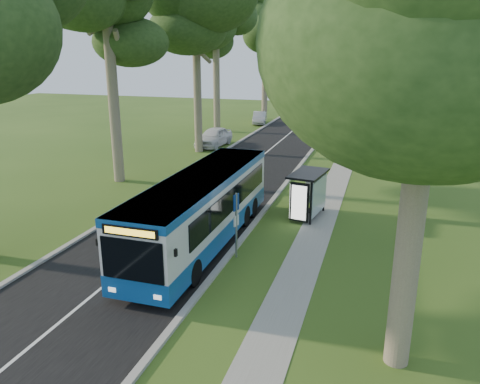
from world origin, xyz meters
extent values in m
plane|color=#314F18|center=(0.00, 0.00, 0.00)|extent=(120.00, 120.00, 0.00)
cube|color=black|center=(-3.50, 10.00, 0.01)|extent=(7.00, 100.00, 0.02)
cube|color=#9E9B93|center=(0.00, 10.00, 0.06)|extent=(0.25, 100.00, 0.12)
cube|color=#9E9B93|center=(-7.00, 10.00, 0.06)|extent=(0.25, 100.00, 0.12)
cube|color=white|center=(-3.50, 10.00, 0.02)|extent=(0.12, 100.00, 0.00)
cube|color=gray|center=(3.00, 10.00, 0.01)|extent=(1.50, 100.00, 0.02)
cube|color=silver|center=(-1.51, -0.06, 1.71)|extent=(2.49, 11.61, 2.75)
cube|color=#104B97|center=(-1.51, -0.06, 0.72)|extent=(2.52, 11.64, 0.77)
cube|color=#104B97|center=(-1.51, -0.06, 2.94)|extent=(2.52, 11.64, 0.31)
cube|color=black|center=(-1.51, -5.88, 1.84)|extent=(2.17, 0.06, 1.40)
cube|color=yellow|center=(-1.51, -5.91, 2.80)|extent=(1.74, 0.03, 0.21)
cube|color=black|center=(-1.51, -5.81, 0.48)|extent=(2.32, 0.13, 0.29)
cylinder|color=black|center=(-2.60, -3.64, 0.50)|extent=(0.28, 1.01, 1.00)
cylinder|color=black|center=(-0.42, -3.64, 0.50)|extent=(0.28, 1.01, 1.00)
cylinder|color=black|center=(-2.60, 3.32, 0.50)|extent=(0.28, 1.01, 1.00)
cylinder|color=black|center=(-0.42, 3.32, 0.50)|extent=(0.28, 1.01, 1.00)
cylinder|color=gray|center=(0.30, -0.91, 1.38)|extent=(0.09, 0.09, 2.75)
cube|color=navy|center=(0.30, -0.91, 2.37)|extent=(0.13, 0.38, 0.68)
cylinder|color=yellow|center=(0.27, -0.91, 2.53)|extent=(0.07, 0.24, 0.24)
cube|color=white|center=(0.30, -0.91, 1.60)|extent=(0.13, 0.33, 0.44)
cube|color=black|center=(2.78, 3.76, 1.10)|extent=(0.10, 0.10, 2.20)
cube|color=black|center=(2.78, 6.02, 1.10)|extent=(0.10, 0.10, 2.20)
cube|color=black|center=(2.24, 4.89, 2.26)|extent=(1.85, 2.88, 0.11)
cube|color=silver|center=(2.86, 4.89, 1.19)|extent=(0.39, 2.23, 1.76)
cube|color=black|center=(2.24, 3.66, 1.10)|extent=(0.94, 0.28, 1.94)
cube|color=white|center=(2.24, 3.57, 1.10)|extent=(0.74, 0.14, 1.72)
cube|color=black|center=(2.50, 5.16, 0.40)|extent=(0.58, 1.62, 0.05)
cylinder|color=black|center=(1.37, 5.93, 0.45)|extent=(0.50, 0.50, 0.91)
cylinder|color=black|center=(1.37, 5.93, 0.93)|extent=(0.54, 0.54, 0.05)
imported|color=silver|center=(-8.59, 20.51, 0.82)|extent=(2.26, 4.96, 1.65)
imported|color=#ADAFB5|center=(-8.13, 34.43, 0.67)|extent=(2.23, 4.30, 1.35)
cylinder|color=#7A6B56|center=(-10.50, 8.00, 5.35)|extent=(0.67, 0.67, 10.70)
cylinder|color=#7A6B56|center=(-9.00, 18.00, 4.97)|extent=(0.64, 0.64, 9.93)
ellipsoid|color=#26441A|center=(-9.00, 18.00, 10.21)|extent=(5.20, 5.20, 6.81)
cylinder|color=#7A6B56|center=(-11.00, 28.00, 5.56)|extent=(0.68, 0.68, 11.13)
ellipsoid|color=#26441A|center=(-11.00, 28.00, 11.44)|extent=(5.20, 5.20, 7.63)
cylinder|color=#7A6B56|center=(-8.50, 38.00, 5.65)|extent=(0.68, 0.68, 11.30)
ellipsoid|color=#26441A|center=(-8.50, 38.00, 11.62)|extent=(5.20, 5.20, 7.75)
cylinder|color=#7A6B56|center=(6.50, -6.00, 5.21)|extent=(0.66, 0.66, 10.41)
cylinder|color=#7A6B56|center=(7.50, 6.00, 6.21)|extent=(0.72, 0.72, 12.43)
cylinder|color=#7A6B56|center=(6.80, 18.00, 6.26)|extent=(0.72, 0.72, 12.53)
cylinder|color=#7A6B56|center=(8.00, 30.00, 4.89)|extent=(0.64, 0.64, 9.78)
ellipsoid|color=#26441A|center=(8.00, 30.00, 10.06)|extent=(5.20, 5.20, 6.70)
camera|label=1|loc=(5.65, -17.66, 8.16)|focal=35.00mm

